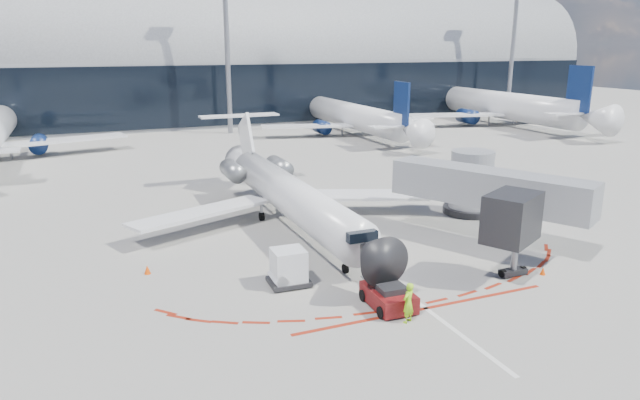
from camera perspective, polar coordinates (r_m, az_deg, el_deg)
name	(u,v)px	position (r m, az deg, el deg)	size (l,w,h in m)	color
ground	(332,237)	(38.18, 1.16, -3.76)	(260.00, 260.00, 0.00)	gray
apron_centerline	(320,229)	(39.92, 0.01, -2.88)	(0.25, 40.00, 0.01)	silver
apron_stop_bar	(426,308)	(28.81, 10.53, -10.61)	(14.00, 0.25, 0.01)	maroon
terminal_building	(174,69)	(99.15, -14.42, 12.57)	(150.00, 24.15, 24.00)	#999C9E
jet_bridge	(483,190)	(39.77, 16.02, 0.94)	(10.03, 15.20, 4.90)	gray
light_mast_centre	(227,44)	(83.35, -9.29, 15.14)	(0.70, 0.70, 25.00)	gray
light_mast_east	(513,44)	(106.77, 18.75, 14.55)	(0.70, 0.70, 25.00)	gray
regional_jet	(286,192)	(40.60, -3.43, 0.80)	(22.46, 27.70, 6.94)	silver
pushback_tug	(389,296)	(28.50, 6.88, -9.56)	(2.09, 4.71, 1.22)	#520B0C
ramp_worker	(408,303)	(26.97, 8.81, -10.11)	(0.71, 0.47, 1.95)	#9FEB18
uld_container	(289,268)	(30.59, -3.16, -6.76)	(2.19, 1.89, 2.00)	black
safety_cone_left	(147,270)	(33.64, -16.89, -6.67)	(0.37, 0.37, 0.52)	#E34304
safety_cone_right	(543,271)	(34.46, 21.39, -6.62)	(0.32, 0.32, 0.45)	#E34304
bg_airliner_2	(353,98)	(82.02, 3.31, 10.13)	(31.52, 33.37, 10.20)	silver
bg_airliner_3	(499,86)	(97.03, 17.51, 10.86)	(37.68, 39.90, 12.19)	silver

